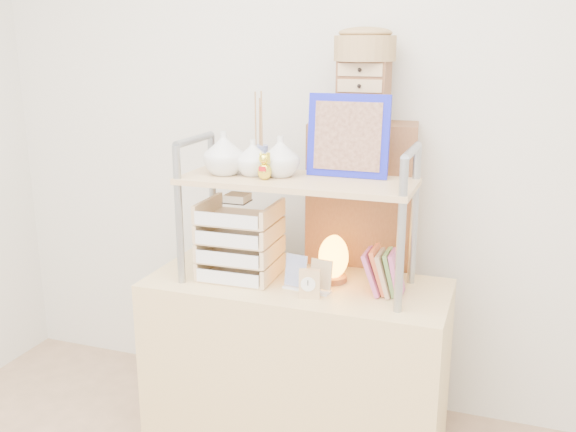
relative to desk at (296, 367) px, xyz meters
name	(u,v)px	position (x,y,z in m)	size (l,w,h in m)	color
room_shell	(193,34)	(0.00, -0.81, 1.32)	(3.42, 3.41, 2.61)	silver
desk	(296,367)	(0.00, 0.00, 0.00)	(1.20, 0.50, 0.75)	tan
cabinet	(359,274)	(0.17, 0.37, 0.30)	(0.45, 0.24, 1.35)	brown
hutch	(286,174)	(-0.05, 0.01, 0.81)	(0.90, 0.34, 0.74)	#8D939A
letter_tray	(239,244)	(-0.24, -0.02, 0.51)	(0.29, 0.27, 0.35)	#DDB184
salt_lamp	(333,258)	(0.13, 0.06, 0.47)	(0.13, 0.12, 0.19)	brown
desk_clock	(309,284)	(0.10, -0.13, 0.43)	(0.08, 0.05, 0.11)	tan
postcard_stand	(307,280)	(0.07, -0.06, 0.41)	(0.19, 0.08, 0.13)	white
drawer_chest	(364,92)	(0.17, 0.35, 1.10)	(0.20, 0.16, 0.25)	brown
woven_basket	(365,48)	(0.17, 0.35, 1.28)	(0.25, 0.25, 0.10)	olive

